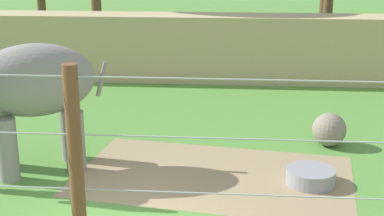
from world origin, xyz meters
TOP-DOWN VIEW (x-y plane):
  - dirt_patch at (1.76, 2.62)m, footprint 6.79×4.64m
  - embankment_wall at (0.00, 12.08)m, footprint 36.00×1.80m
  - elephant at (-2.65, 2.55)m, footprint 3.86×2.72m
  - enrichment_ball at (4.72, 4.85)m, footprint 0.90×0.90m
  - cable_fence at (0.06, -2.83)m, footprint 12.32×0.19m
  - water_tub at (3.93, 2.35)m, footprint 1.10×1.10m

SIDE VIEW (x-z plane):
  - dirt_patch at x=1.76m, z-range 0.00..0.01m
  - water_tub at x=3.93m, z-range 0.01..0.36m
  - enrichment_ball at x=4.72m, z-range 0.00..0.90m
  - embankment_wall at x=0.00m, z-range 0.00..2.56m
  - cable_fence at x=0.06m, z-range 0.02..3.80m
  - elephant at x=-2.65m, z-range 0.50..3.60m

